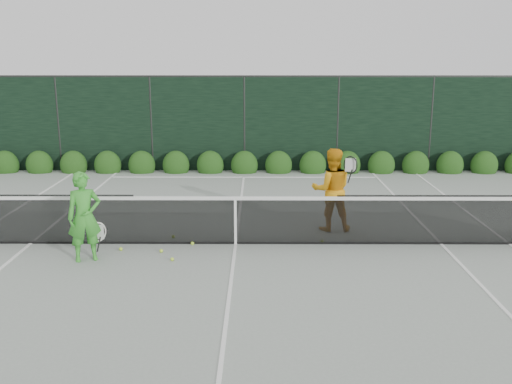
{
  "coord_description": "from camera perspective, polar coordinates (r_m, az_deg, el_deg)",
  "views": [
    {
      "loc": [
        0.46,
        -10.84,
        3.68
      ],
      "look_at": [
        0.41,
        0.3,
        1.0
      ],
      "focal_mm": 40.0,
      "sensor_mm": 36.0,
      "label": 1
    }
  ],
  "objects": [
    {
      "name": "ground",
      "position": [
        11.46,
        -2.05,
        -5.22
      ],
      "size": [
        80.0,
        80.0,
        0.0
      ],
      "primitive_type": "plane",
      "color": "gray",
      "rests_on": "ground"
    },
    {
      "name": "tennis_net",
      "position": [
        11.3,
        -2.2,
        -2.67
      ],
      "size": [
        12.9,
        0.1,
        1.07
      ],
      "color": "black",
      "rests_on": "ground"
    },
    {
      "name": "player_woman",
      "position": [
        10.8,
        -16.78,
        -2.39
      ],
      "size": [
        0.71,
        0.6,
        1.65
      ],
      "rotation": [
        0.0,
        0.0,
        0.39
      ],
      "color": "green",
      "rests_on": "ground"
    },
    {
      "name": "player_man",
      "position": [
        12.24,
        7.57,
        0.24
      ],
      "size": [
        0.93,
        0.69,
        1.78
      ],
      "rotation": [
        0.0,
        0.0,
        3.17
      ],
      "color": "orange",
      "rests_on": "ground"
    },
    {
      "name": "court_lines",
      "position": [
        11.46,
        -2.05,
        -5.19
      ],
      "size": [
        11.03,
        23.83,
        0.01
      ],
      "color": "white",
      "rests_on": "ground"
    },
    {
      "name": "windscreen_fence",
      "position": [
        8.43,
        -2.86,
        -1.39
      ],
      "size": [
        32.0,
        21.07,
        3.06
      ],
      "color": "black",
      "rests_on": "ground"
    },
    {
      "name": "hedge_row",
      "position": [
        18.32,
        -1.17,
        2.69
      ],
      "size": [
        31.66,
        0.65,
        0.94
      ],
      "color": "#17380F",
      "rests_on": "ground"
    },
    {
      "name": "tennis_balls",
      "position": [
        11.28,
        -6.5,
        -5.43
      ],
      "size": [
        4.01,
        1.42,
        0.07
      ],
      "color": "#C3F235",
      "rests_on": "ground"
    }
  ]
}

